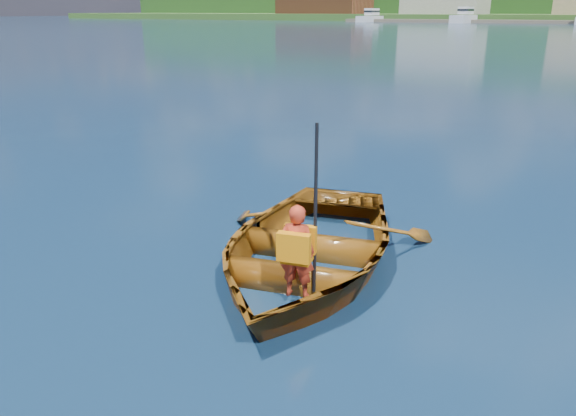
% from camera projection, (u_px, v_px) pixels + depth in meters
% --- Properties ---
extents(ground, '(600.00, 600.00, 0.00)m').
position_uv_depth(ground, '(307.00, 238.00, 7.66)').
color(ground, '#152747').
rests_on(ground, ground).
extents(rowboat, '(3.84, 4.65, 0.84)m').
position_uv_depth(rowboat, '(306.00, 247.00, 6.71)').
color(rowboat, brown).
rests_on(rowboat, ground).
extents(child_paddler, '(0.42, 0.41, 1.81)m').
position_uv_depth(child_paddler, '(297.00, 250.00, 5.74)').
color(child_paddler, '#BA331C').
rests_on(child_paddler, ground).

